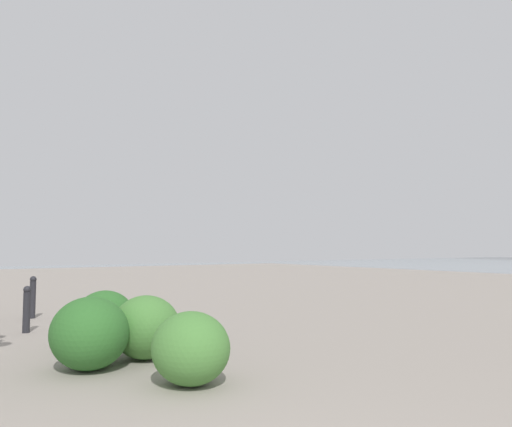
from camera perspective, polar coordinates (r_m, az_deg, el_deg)
The scene contains 6 objects.
bollard_near at distance 9.39m, azimuth -25.21°, elevation -9.98°, with size 0.13×0.13×0.80m.
bollard_mid at distance 11.21m, azimuth -24.63°, elevation -8.78°, with size 0.13×0.13×0.87m.
shrub_low at distance 7.70m, azimuth -17.27°, elevation -11.62°, with size 0.96×0.87×0.82m.
shrub_round at distance 6.32m, azimuth -18.86°, elevation -13.10°, with size 1.02×0.91×0.86m.
shrub_wide at distance 6.72m, azimuth -12.76°, elevation -12.82°, with size 0.97×0.87×0.82m.
shrub_tall at distance 5.42m, azimuth -7.64°, elevation -15.32°, with size 0.91×0.82×0.77m.
Camera 1 is at (-1.19, 1.05, 1.45)m, focal length 34.24 mm.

